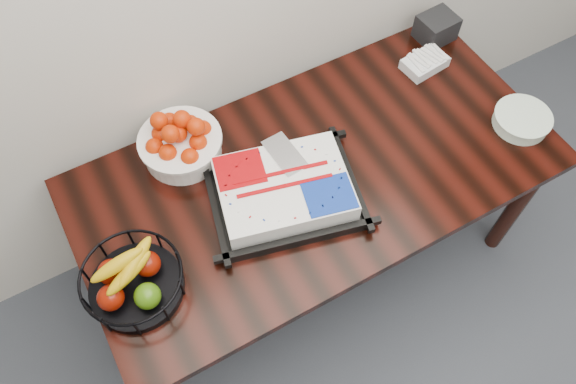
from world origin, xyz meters
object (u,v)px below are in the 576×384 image
fruit_basket (133,280)px  tangerine_bowl (180,140)px  cake_tray (284,190)px  plate_stack (522,120)px  table (316,182)px  napkin_box (436,28)px

fruit_basket → tangerine_bowl: bearing=50.7°
cake_tray → plate_stack: cake_tray is taller
fruit_basket → plate_stack: 1.56m
table → tangerine_bowl: (-0.40, 0.31, 0.17)m
plate_stack → napkin_box: napkin_box is taller
table → napkin_box: 0.88m
tangerine_bowl → table: bearing=-37.5°
plate_stack → napkin_box: 0.55m
cake_tray → tangerine_bowl: (-0.24, 0.35, 0.04)m
cake_tray → napkin_box: size_ratio=3.96×
cake_tray → fruit_basket: fruit_basket is taller
table → cake_tray: (-0.17, -0.04, 0.13)m
table → fruit_basket: (-0.75, -0.12, 0.16)m
tangerine_bowl → napkin_box: (1.20, 0.04, -0.03)m
cake_tray → plate_stack: 0.98m
table → plate_stack: bearing=-14.2°
table → cake_tray: cake_tray is taller
table → plate_stack: plate_stack is taller
table → plate_stack: (0.80, -0.20, 0.11)m
napkin_box → plate_stack: bearing=-90.0°
table → fruit_basket: 0.78m
fruit_basket → napkin_box: 1.62m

